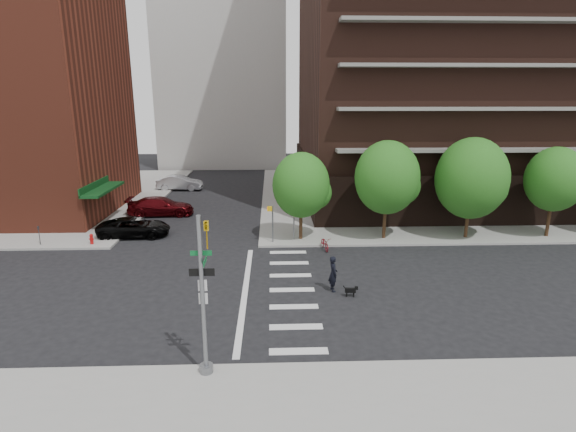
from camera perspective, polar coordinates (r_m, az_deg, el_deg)
The scene contains 18 objects.
ground at distance 24.36m, azimuth -6.65°, elevation -9.41°, with size 120.00×120.00×0.00m, color black.
sidewalk_ne at distance 50.23m, azimuth 19.63°, elevation 2.64°, with size 39.00×33.00×0.15m, color gray.
sidewalk_nw at distance 53.69m, azimuth -31.60°, elevation 2.02°, with size 31.00×33.00×0.15m, color gray.
crosswalk at distance 24.28m, azimuth -1.38°, elevation -9.38°, with size 3.85×13.00×0.01m.
tree_a at distance 31.27m, azimuth 1.67°, elevation 3.93°, with size 4.00×4.00×5.90m.
tree_b at distance 32.13m, azimuth 12.46°, elevation 4.79°, with size 4.50×4.50×6.65m.
tree_c at distance 34.14m, azimuth 22.28°, elevation 4.44°, with size 5.00×5.00×6.80m.
tree_d at distance 37.02m, azimuth 30.78°, elevation 4.02°, with size 4.00×4.00×6.20m.
traffic_signal at distance 16.54m, azimuth -10.61°, elevation -11.53°, with size 0.90×0.75×6.00m.
pedestrian_signal at distance 31.14m, azimuth -1.38°, elevation -0.25°, with size 2.18×0.67×2.60m.
fire_hydrant at distance 33.78m, azimuth -23.69°, elevation -2.62°, with size 0.24×0.24×0.73m.
parking_meter at distance 35.12m, azimuth -29.07°, elevation -1.93°, with size 0.10×0.08×1.32m.
parked_car_black at distance 34.88m, azimuth -18.97°, elevation -1.36°, with size 5.13×2.36×1.42m, color black.
parked_car_maroon at distance 40.43m, azimuth -15.86°, elevation 1.19°, with size 5.58×2.27×1.62m, color #45070A.
parked_car_silver at distance 51.05m, azimuth -13.57°, elevation 4.12°, with size 4.94×1.72×1.63m, color #A6A9AF.
scooter at distance 30.39m, azimuth 4.71°, elevation -3.46°, with size 0.59×1.70×0.89m, color maroon.
dog_walker at distance 23.98m, azimuth 5.75°, elevation -7.29°, with size 0.46×0.70×1.93m, color black.
dog at distance 23.63m, azimuth 8.02°, elevation -9.32°, with size 0.67×0.23×0.57m.
Camera 1 is at (1.99, -22.13, 9.99)m, focal length 28.00 mm.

